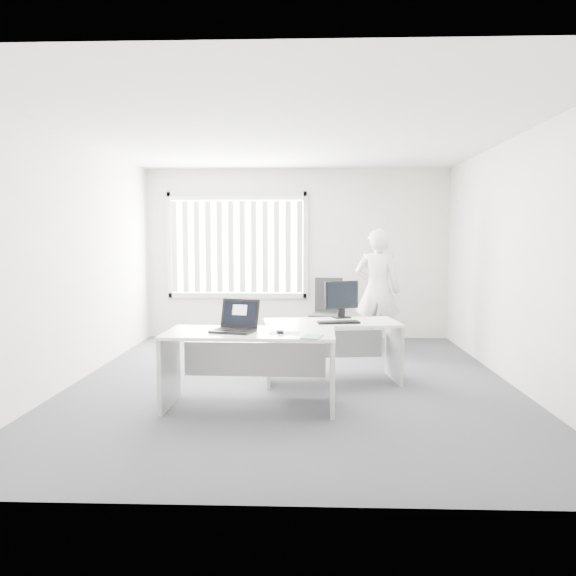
{
  "coord_description": "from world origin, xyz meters",
  "views": [
    {
      "loc": [
        0.18,
        -6.34,
        1.65
      ],
      "look_at": [
        -0.05,
        0.15,
        1.08
      ],
      "focal_mm": 35.0,
      "sensor_mm": 36.0,
      "label": 1
    }
  ],
  "objects_px": {
    "office_chair": "(326,324)",
    "laptop": "(233,316)",
    "monitor": "(341,300)",
    "desk_near": "(250,353)",
    "desk_far": "(331,338)",
    "person": "(377,290)"
  },
  "relations": [
    {
      "from": "office_chair",
      "to": "laptop",
      "type": "height_order",
      "value": "laptop"
    },
    {
      "from": "office_chair",
      "to": "monitor",
      "type": "height_order",
      "value": "monitor"
    },
    {
      "from": "office_chair",
      "to": "laptop",
      "type": "relative_size",
      "value": 2.64
    },
    {
      "from": "desk_near",
      "to": "laptop",
      "type": "bearing_deg",
      "value": -161.98
    },
    {
      "from": "desk_far",
      "to": "person",
      "type": "height_order",
      "value": "person"
    },
    {
      "from": "person",
      "to": "laptop",
      "type": "distance_m",
      "value": 3.36
    },
    {
      "from": "office_chair",
      "to": "monitor",
      "type": "bearing_deg",
      "value": -72.66
    },
    {
      "from": "desk_far",
      "to": "office_chair",
      "type": "relative_size",
      "value": 1.55
    },
    {
      "from": "desk_near",
      "to": "office_chair",
      "type": "bearing_deg",
      "value": 76.95
    },
    {
      "from": "office_chair",
      "to": "person",
      "type": "relative_size",
      "value": 0.58
    },
    {
      "from": "office_chair",
      "to": "desk_far",
      "type": "bearing_deg",
      "value": -76.46
    },
    {
      "from": "desk_near",
      "to": "person",
      "type": "height_order",
      "value": "person"
    },
    {
      "from": "person",
      "to": "desk_near",
      "type": "bearing_deg",
      "value": 74.19
    },
    {
      "from": "desk_near",
      "to": "desk_far",
      "type": "xyz_separation_m",
      "value": [
        0.84,
        1.05,
        -0.04
      ]
    },
    {
      "from": "monitor",
      "to": "office_chair",
      "type": "bearing_deg",
      "value": 67.74
    },
    {
      "from": "desk_far",
      "to": "laptop",
      "type": "height_order",
      "value": "laptop"
    },
    {
      "from": "desk_far",
      "to": "laptop",
      "type": "relative_size",
      "value": 4.09
    },
    {
      "from": "person",
      "to": "laptop",
      "type": "xyz_separation_m",
      "value": [
        -1.74,
        -2.87,
        0.01
      ]
    },
    {
      "from": "desk_near",
      "to": "person",
      "type": "distance_m",
      "value": 3.26
    },
    {
      "from": "desk_near",
      "to": "office_chair",
      "type": "height_order",
      "value": "office_chair"
    },
    {
      "from": "desk_near",
      "to": "desk_far",
      "type": "distance_m",
      "value": 1.34
    },
    {
      "from": "desk_far",
      "to": "monitor",
      "type": "height_order",
      "value": "monitor"
    }
  ]
}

